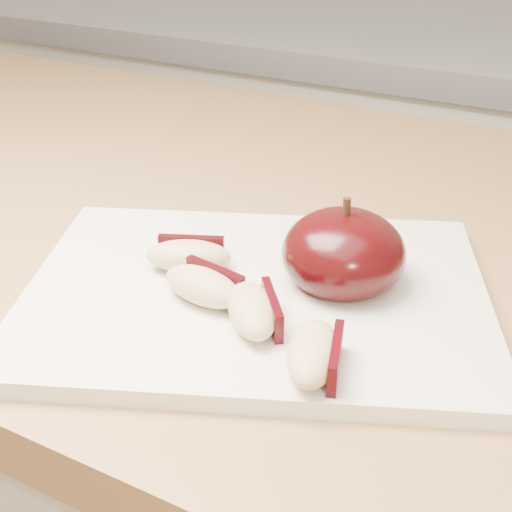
% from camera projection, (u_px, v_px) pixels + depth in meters
% --- Properties ---
extents(back_cabinet, '(2.40, 0.62, 0.94)m').
position_uv_depth(back_cabinet, '(434.00, 273.00, 1.39)').
color(back_cabinet, silver).
rests_on(back_cabinet, ground).
extents(cutting_board, '(0.39, 0.34, 0.01)m').
position_uv_depth(cutting_board, '(256.00, 295.00, 0.50)').
color(cutting_board, silver).
rests_on(cutting_board, island_counter).
extents(apple_half, '(0.11, 0.11, 0.07)m').
position_uv_depth(apple_half, '(344.00, 253.00, 0.50)').
color(apple_half, black).
rests_on(apple_half, cutting_board).
extents(apple_wedge_a, '(0.07, 0.05, 0.02)m').
position_uv_depth(apple_wedge_a, '(189.00, 255.00, 0.51)').
color(apple_wedge_a, tan).
rests_on(apple_wedge_a, cutting_board).
extents(apple_wedge_b, '(0.07, 0.04, 0.02)m').
position_uv_depth(apple_wedge_b, '(204.00, 285.00, 0.48)').
color(apple_wedge_b, tan).
rests_on(apple_wedge_b, cutting_board).
extents(apple_wedge_c, '(0.06, 0.07, 0.02)m').
position_uv_depth(apple_wedge_c, '(254.00, 310.00, 0.45)').
color(apple_wedge_c, tan).
rests_on(apple_wedge_c, cutting_board).
extents(apple_wedge_d, '(0.05, 0.07, 0.02)m').
position_uv_depth(apple_wedge_d, '(316.00, 354.00, 0.41)').
color(apple_wedge_d, tan).
rests_on(apple_wedge_d, cutting_board).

